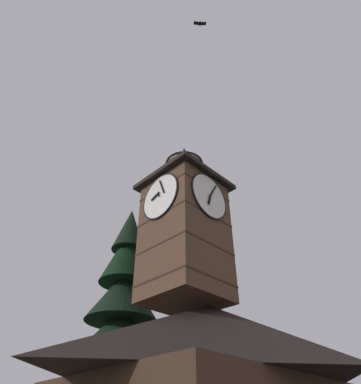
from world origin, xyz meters
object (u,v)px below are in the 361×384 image
object	(u,v)px
clock_tower	(185,226)
flying_bird_high	(200,23)
moon	(100,311)
pine_tree_behind	(117,361)

from	to	relation	value
clock_tower	flying_bird_high	bearing A→B (deg)	51.72
clock_tower	flying_bird_high	size ratio (longest dim) A/B	16.79
moon	flying_bird_high	size ratio (longest dim) A/B	2.41
moon	flying_bird_high	bearing A→B (deg)	62.56
clock_tower	pine_tree_behind	distance (m)	7.99
pine_tree_behind	flying_bird_high	size ratio (longest dim) A/B	25.93
clock_tower	pine_tree_behind	bearing A→B (deg)	-91.78
pine_tree_behind	flying_bird_high	distance (m)	18.28
moon	flying_bird_high	world-z (taller)	flying_bird_high
clock_tower	moon	distance (m)	35.50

